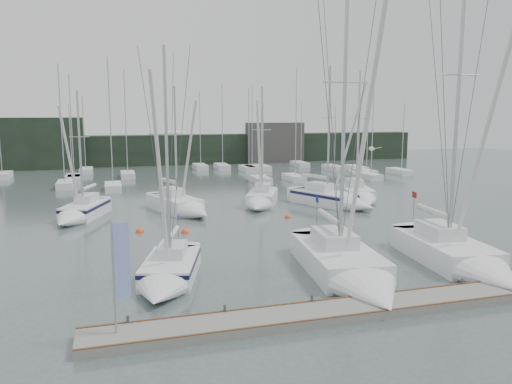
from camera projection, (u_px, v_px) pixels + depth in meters
The scene contains 19 objects.
ground at pixel (317, 277), 26.79m from camera, with size 160.00×160.00×0.00m, color #485856.
dock at pixel (362, 309), 22.03m from camera, with size 24.00×2.00×0.40m, color slate.
far_treeline at pixel (171, 150), 85.05m from camera, with size 90.00×4.00×5.00m, color black.
far_building_left at pixel (43, 144), 77.27m from camera, with size 12.00×3.00×8.00m, color black.
far_building_right at pixel (275, 143), 88.10m from camera, with size 10.00×3.00×7.00m, color #454340.
mast_forest at pixel (225, 172), 70.05m from camera, with size 55.38×22.71×14.78m.
sailboat_near_left at pixel (167, 276), 25.35m from camera, with size 4.62×7.97×12.97m.
sailboat_near_center at pixel (352, 273), 25.67m from camera, with size 4.93×11.79×17.60m.
sailboat_near_right at pixel (465, 261), 27.67m from camera, with size 4.52×11.12×18.34m.
sailboat_mid_a at pixel (79, 213), 40.93m from camera, with size 5.00×8.27×11.32m.
sailboat_mid_b at pixel (184, 207), 43.52m from camera, with size 5.43×8.99×11.89m.
sailboat_mid_c at pixel (260, 201), 46.64m from camera, with size 5.36×7.84×11.90m.
sailboat_mid_d at pixel (337, 200), 46.77m from camera, with size 6.27×9.46×13.94m.
sailboat_mid_e at pixel (359, 196), 49.20m from camera, with size 4.68×9.00×13.63m.
buoy_a at pixel (185, 233), 36.82m from camera, with size 0.59×0.59×0.59m, color #FC4E16.
buoy_b at pixel (288, 218), 42.06m from camera, with size 0.54×0.54×0.54m, color #FC4E16.
buoy_c at pixel (140, 232), 36.98m from camera, with size 0.63×0.63×0.63m, color #FC4E16.
dock_banner at pixel (119, 267), 18.82m from camera, with size 0.67×0.14×4.41m.
seagull at pixel (372, 149), 26.05m from camera, with size 1.07×0.50×0.21m.
Camera 1 is at (-10.50, -23.72, 8.77)m, focal length 35.00 mm.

